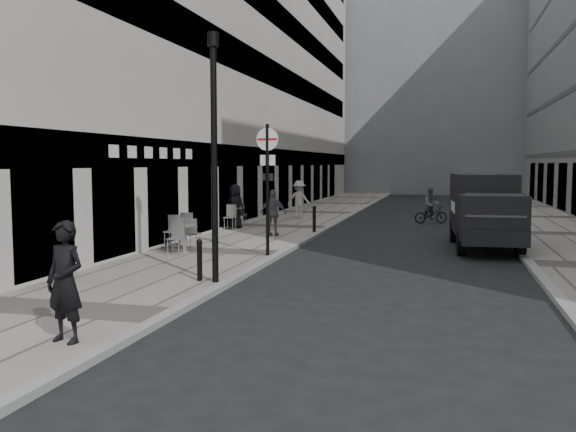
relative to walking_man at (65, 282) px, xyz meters
name	(u,v)px	position (x,y,z in m)	size (l,w,h in m)	color
ground	(72,373)	(0.66, -0.86, -1.03)	(120.00, 120.00, 0.00)	black
sidewalk	(281,227)	(-1.34, 17.14, -0.97)	(4.00, 60.00, 0.12)	gray
far_sidewalk	(560,235)	(9.66, 17.14, -0.97)	(4.00, 60.00, 0.12)	gray
building_left	(240,46)	(-5.34, 23.64, 7.97)	(4.00, 45.00, 18.00)	beige
building_far	(414,81)	(2.16, 55.14, 9.97)	(24.00, 16.00, 22.00)	gray
walking_man	(65,282)	(0.00, 0.00, 0.00)	(0.66, 0.43, 1.81)	black
sign_post	(267,172)	(0.46, 9.02, 1.50)	(0.65, 0.10, 3.76)	black
lamppost	(214,145)	(0.46, 4.88, 2.14)	(0.25, 0.25, 5.48)	black
bollard_near	(200,261)	(0.06, 4.93, -0.46)	(0.12, 0.12, 0.88)	black
bollard_far	(314,220)	(0.51, 15.25, -0.44)	(0.13, 0.13, 0.94)	black
panel_van	(484,207)	(6.65, 12.98, 0.34)	(2.18, 5.24, 2.42)	black
cyclist	(431,209)	(4.78, 21.12, -0.38)	(1.63, 1.07, 1.66)	black
pedestrian_a	(273,213)	(-0.67, 13.56, -0.06)	(1.00, 0.41, 1.70)	#58575C
pedestrian_b	(299,200)	(-1.39, 20.66, 0.01)	(1.18, 0.68, 1.82)	#BCB8AD
pedestrian_c	(235,206)	(-2.94, 15.80, 0.00)	(0.88, 0.57, 1.80)	black
cafe_table_near	(181,229)	(-2.94, 10.53, -0.40)	(0.78, 1.76, 1.00)	#B7B7B9
cafe_table_mid	(185,236)	(-2.14, 9.03, -0.42)	(0.74, 1.68, 0.96)	#B7B7BA
cafe_table_far	(235,216)	(-2.94, 15.87, -0.41)	(0.77, 1.73, 0.99)	#BDBEC0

